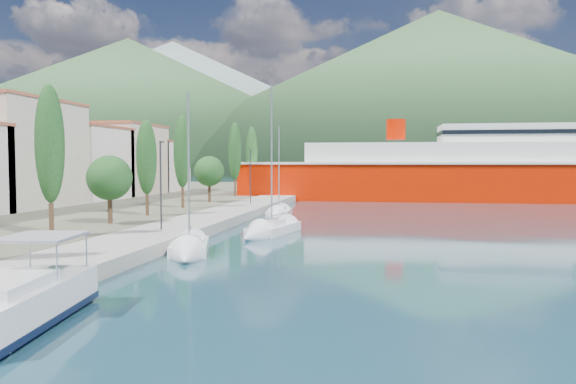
# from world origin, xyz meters

# --- Properties ---
(ground) EXTENTS (1400.00, 1400.00, 0.00)m
(ground) POSITION_xyz_m (0.00, 120.00, 0.00)
(ground) COLOR #183A47
(quay) EXTENTS (5.00, 88.00, 0.80)m
(quay) POSITION_xyz_m (-9.00, 26.00, 0.40)
(quay) COLOR gray
(quay) RESTS_ON ground
(hills_far) EXTENTS (1480.00, 900.00, 180.00)m
(hills_far) POSITION_xyz_m (138.59, 618.73, 77.39)
(hills_far) COLOR slate
(hills_far) RESTS_ON ground
(hills_near) EXTENTS (1010.00, 520.00, 115.00)m
(hills_near) POSITION_xyz_m (98.04, 372.50, 49.18)
(hills_near) COLOR #335731
(hills_near) RESTS_ON ground
(town_buildings) EXTENTS (9.20, 69.20, 11.30)m
(town_buildings) POSITION_xyz_m (-32.00, 36.91, 5.57)
(town_buildings) COLOR beige
(town_buildings) RESTS_ON land_strip
(tree_row) EXTENTS (3.58, 64.22, 10.63)m
(tree_row) POSITION_xyz_m (-14.70, 31.40, 5.79)
(tree_row) COLOR #47301E
(tree_row) RESTS_ON land_strip
(lamp_posts) EXTENTS (0.15, 48.63, 6.06)m
(lamp_posts) POSITION_xyz_m (-9.00, 15.50, 4.08)
(lamp_posts) COLOR #2D2D33
(lamp_posts) RESTS_ON quay
(sailboat_near) EXTENTS (4.12, 7.53, 10.36)m
(sailboat_near) POSITION_xyz_m (-4.89, 8.90, 0.28)
(sailboat_near) COLOR silver
(sailboat_near) RESTS_ON ground
(sailboat_mid) EXTENTS (3.74, 8.69, 12.12)m
(sailboat_mid) POSITION_xyz_m (-2.63, 18.32, 0.30)
(sailboat_mid) COLOR silver
(sailboat_mid) RESTS_ON ground
(sailboat_far) EXTENTS (2.58, 6.79, 9.79)m
(sailboat_far) POSITION_xyz_m (-4.32, 31.97, 0.28)
(sailboat_far) COLOR silver
(sailboat_far) RESTS_ON ground
(ferry) EXTENTS (62.28, 14.41, 12.32)m
(ferry) POSITION_xyz_m (16.04, 62.50, 3.75)
(ferry) COLOR #C51700
(ferry) RESTS_ON ground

